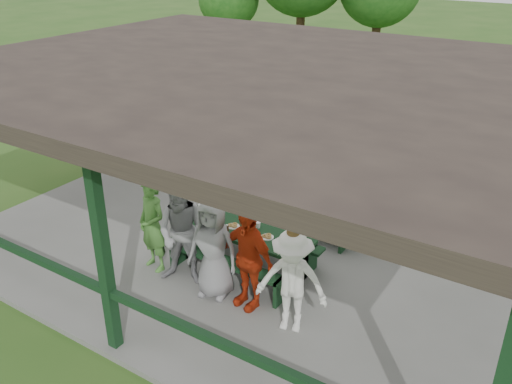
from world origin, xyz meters
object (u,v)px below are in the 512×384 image
Objects in this scene: spectator_lblue at (276,165)px; farm_trailer at (309,85)px; contestant_grey_left at (183,233)px; contestant_white_fedora at (292,282)px; picnic_table_near at (244,244)px; spectator_grey at (358,184)px; contestant_green at (153,225)px; contestant_red at (248,258)px; picnic_table_far at (300,200)px; pickup_truck at (421,101)px; contestant_grey_mid at (213,248)px; spectator_blue at (248,144)px.

spectator_lblue is 0.40× the size of farm_trailer.
contestant_white_fedora is (2.05, -0.10, -0.10)m from contestant_grey_left.
spectator_grey is (0.85, 2.85, 0.25)m from picnic_table_near.
farm_trailer is (-2.72, 10.80, -0.31)m from contestant_green.
contestant_grey_left reaches higher than farm_trailer.
contestant_white_fedora is at bearing 1.21° from contestant_red.
contestant_grey_left is 1.08× the size of contestant_red.
contestant_white_fedora reaches higher than farm_trailer.
contestant_grey_left is at bearing -101.85° from picnic_table_far.
spectator_grey is 0.24× the size of pickup_truck.
contestant_grey_mid is (0.01, -2.86, 0.36)m from picnic_table_far.
contestant_grey_left is 11.37m from farm_trailer.
picnic_table_far is (0.01, 2.00, 0.01)m from picnic_table_near.
contestant_red reaches higher than contestant_white_fedora.
contestant_green is 4.13m from spectator_blue.
spectator_blue is at bearing 91.52° from contestant_grey_left.
contestant_white_fedora is (2.75, -0.14, -0.02)m from contestant_green.
spectator_lblue reaches higher than picnic_table_near.
contestant_grey_mid is at bearing -163.98° from contestant_red.
contestant_grey_mid reaches higher than contestant_white_fedora.
contestant_grey_mid is 11.58m from farm_trailer.
picnic_table_far is 1.66× the size of contestant_white_fedora.
contestant_green is 0.99× the size of contestant_grey_mid.
picnic_table_near is at bearing -90.27° from picnic_table_far.
spectator_lblue is (-1.06, 0.82, 0.23)m from picnic_table_far.
contestant_green is 1.15× the size of spectator_grey.
contestant_white_fedora is 4.53m from spectator_lblue.
contestant_grey_mid is (1.31, -0.06, 0.01)m from contestant_green.
spectator_grey reaches higher than picnic_table_far.
picnic_table_far is at bearing 164.64° from pickup_truck.
picnic_table_near is 1.34× the size of contestant_grey_left.
spectator_lblue is (-1.05, 2.82, 0.24)m from picnic_table_near.
picnic_table_far is 1.36m from spectator_lblue.
spectator_grey is at bearing 71.24° from contestant_green.
picnic_table_near is at bearing 164.70° from pickup_truck.
contestant_grey_mid is 1.00× the size of contestant_red.
contestant_white_fedora is 3.85m from spectator_grey.
contestant_grey_left is 3.97m from spectator_grey.
contestant_grey_mid is 4.61m from spectator_blue.
pickup_truck is (0.67, 10.26, -0.19)m from contestant_grey_left.
pickup_truck is (1.14, 6.60, 0.01)m from spectator_lblue.
contestant_green is 1.91m from contestant_red.
pickup_truck reaches higher than farm_trailer.
contestant_grey_mid reaches higher than contestant_red.
spectator_blue is (-2.67, 4.06, 0.02)m from contestant_red.
contestant_green is (-1.30, -2.81, 0.35)m from picnic_table_far.
picnic_table_near is at bearing 80.05° from contestant_grey_mid.
contestant_white_fedora is (0.84, -0.14, -0.03)m from contestant_red.
spectator_grey is (0.84, 0.85, 0.24)m from picnic_table_far.
spectator_blue reaches higher than pickup_truck.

